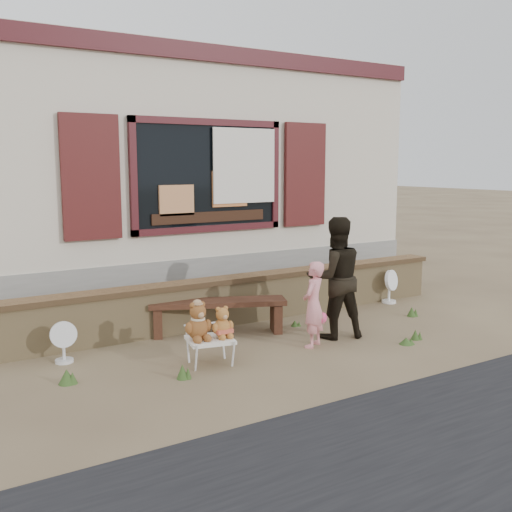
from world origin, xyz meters
TOP-DOWN VIEW (x-y plane):
  - ground at (0.00, 0.00)m, footprint 80.00×80.00m
  - shopfront at (0.00, 4.49)m, footprint 8.04×5.13m
  - brick_wall at (0.00, 1.00)m, footprint 7.10×0.36m
  - bench at (-0.58, 0.62)m, footprint 1.80×1.06m
  - folding_chair at (-1.24, -0.42)m, footprint 0.58×0.53m
  - teddy_bear_left at (-1.38, -0.39)m, footprint 0.37×0.34m
  - teddy_bear_right at (-1.10, -0.44)m, footprint 0.31×0.28m
  - child at (0.15, -0.49)m, footprint 0.46×0.42m
  - adult at (0.63, -0.31)m, footprint 0.90×0.79m
  - fan_left at (-2.62, 0.52)m, footprint 0.31×0.20m
  - fan_right at (2.62, 0.72)m, footprint 0.35×0.23m
  - grass_tufts at (-0.32, -0.45)m, footprint 5.20×1.57m

SIDE VIEW (x-z plane):
  - ground at x=0.00m, z-range 0.00..0.00m
  - grass_tufts at x=-0.32m, z-range -0.01..0.15m
  - fan_left at x=-2.62m, z-range 0.00..0.49m
  - fan_right at x=2.62m, z-range 0.00..0.55m
  - folding_chair at x=-1.24m, z-range 0.12..0.43m
  - bench at x=-0.58m, z-range 0.11..0.56m
  - brick_wall at x=0.00m, z-range 0.01..0.67m
  - teddy_bear_right at x=-1.10m, z-range 0.30..0.67m
  - teddy_bear_left at x=-1.38m, z-range 0.30..0.74m
  - child at x=0.15m, z-range 0.00..1.06m
  - adult at x=0.63m, z-range 0.00..1.57m
  - shopfront at x=0.00m, z-range 0.00..4.00m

